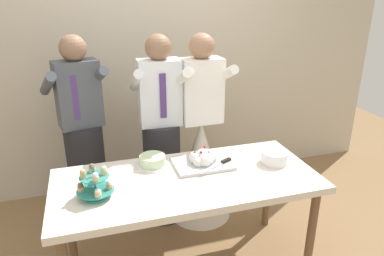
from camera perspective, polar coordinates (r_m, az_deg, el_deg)
name	(u,v)px	position (r m, az deg, el deg)	size (l,w,h in m)	color
rear_wall	(145,47)	(3.61, -7.42, 12.71)	(5.20, 0.10, 2.90)	beige
dessert_table	(187,187)	(2.51, -0.80, -9.40)	(1.80, 0.80, 0.78)	silver
cupcake_stand	(95,185)	(2.30, -15.17, -8.68)	(0.23, 0.23, 0.21)	teal
main_cake_tray	(203,159)	(2.62, 1.72, -5.03)	(0.42, 0.33, 0.12)	silver
plate_stack	(274,157)	(2.72, 12.99, -4.57)	(0.20, 0.20, 0.09)	white
round_cake	(153,161)	(2.62, -6.30, -5.26)	(0.24, 0.24, 0.08)	white
person_groom	(161,143)	(3.09, -4.88, -2.32)	(0.48, 0.50, 1.66)	#232328
person_bride	(201,157)	(3.19, 1.38, -4.65)	(0.56, 0.56, 1.66)	white
person_guest	(84,144)	(3.17, -16.78, -2.52)	(0.56, 0.58, 1.66)	#232328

